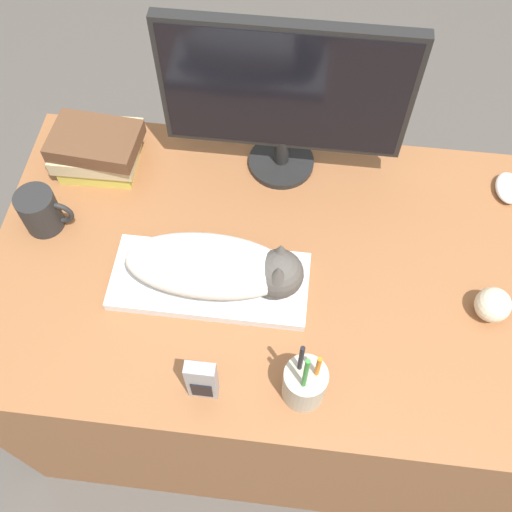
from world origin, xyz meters
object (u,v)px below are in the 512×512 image
monitor (285,95)px  pen_cup (305,383)px  phone (202,381)px  book_stack (97,148)px  computer_mouse (508,188)px  baseball (493,305)px  cat (221,267)px  keyboard (210,281)px  coffee_mug (41,211)px

monitor → pen_cup: monitor is taller
pen_cup → monitor: bearing=99.8°
phone → book_stack: (-0.35, 0.54, -0.01)m
computer_mouse → book_stack: book_stack is taller
phone → baseball: bearing=23.0°
cat → monitor: (0.09, 0.35, 0.15)m
keyboard → cat: bearing=0.0°
keyboard → baseball: bearing=0.1°
computer_mouse → phone: phone is taller
pen_cup → computer_mouse: bearing=50.9°
computer_mouse → keyboard: bearing=-153.6°
keyboard → pen_cup: pen_cup is taller
keyboard → book_stack: size_ratio=1.99×
keyboard → pen_cup: (0.22, -0.22, 0.04)m
pen_cup → coffee_mug: bearing=152.0°
keyboard → coffee_mug: coffee_mug is taller
book_stack → baseball: bearing=-18.2°
keyboard → book_stack: bearing=136.5°
keyboard → coffee_mug: size_ratio=3.47×
keyboard → baseball: baseball is taller
coffee_mug → monitor: bearing=24.6°
computer_mouse → phone: 0.86m
monitor → book_stack: monitor is taller
computer_mouse → baseball: size_ratio=1.24×
baseball → monitor: bearing=143.6°
monitor → book_stack: bearing=-173.6°
keyboard → pen_cup: 0.31m
cat → monitor: size_ratio=0.69×
pen_cup → baseball: (0.38, 0.22, -0.02)m
keyboard → phone: (0.03, -0.24, 0.05)m
cat → computer_mouse: size_ratio=4.07×
computer_mouse → coffee_mug: bearing=-168.4°
pen_cup → keyboard: bearing=135.2°
baseball → computer_mouse: bearing=78.0°
keyboard → computer_mouse: (0.67, 0.33, 0.00)m
monitor → baseball: (0.48, -0.35, -0.20)m
keyboard → phone: size_ratio=3.25×
cat → monitor: 0.40m
baseball → phone: phone is taller
keyboard → computer_mouse: bearing=26.4°
cat → baseball: bearing=0.1°
monitor → keyboard: bearing=-109.1°
phone → book_stack: size_ratio=0.61×
keyboard → monitor: bearing=70.9°
coffee_mug → baseball: (1.00, -0.11, -0.01)m
pen_cup → phone: 0.20m
computer_mouse → baseball: baseball is taller
pen_cup → cat: bearing=131.5°
monitor → book_stack: 0.48m
keyboard → computer_mouse: computer_mouse is taller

